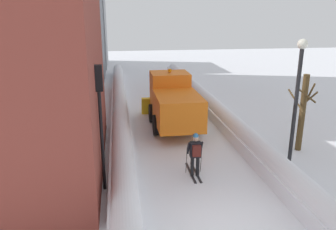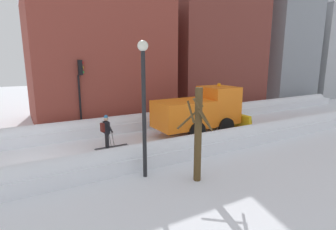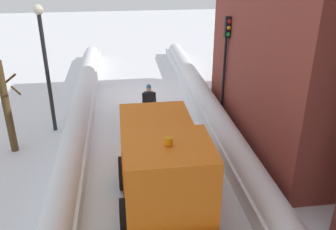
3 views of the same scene
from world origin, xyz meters
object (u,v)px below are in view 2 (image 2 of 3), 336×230
object	(u,v)px
traffic_light_pole	(80,83)
bare_tree_near	(198,133)
plow_truck	(201,111)
street_lamp	(144,94)
skier	(106,130)

from	to	relation	value
traffic_light_pole	bare_tree_near	distance (m)	9.36
plow_truck	traffic_light_pole	world-z (taller)	traffic_light_pole
traffic_light_pole	street_lamp	size ratio (longest dim) A/B	0.86
skier	street_lamp	xyz separation A→B (m)	(4.15, 0.26, 2.35)
bare_tree_near	street_lamp	bearing A→B (deg)	-129.33
plow_truck	bare_tree_near	distance (m)	6.76
plow_truck	traffic_light_pole	size ratio (longest dim) A/B	1.31
traffic_light_pole	street_lamp	xyz separation A→B (m)	(7.68, 0.67, 0.15)
skier	bare_tree_near	world-z (taller)	bare_tree_near
skier	street_lamp	distance (m)	4.78
skier	street_lamp	size ratio (longest dim) A/B	0.34
plow_truck	street_lamp	distance (m)	7.26
skier	bare_tree_near	bearing A→B (deg)	18.81
bare_tree_near	plow_truck	bearing A→B (deg)	141.94
traffic_light_pole	bare_tree_near	size ratio (longest dim) A/B	1.26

